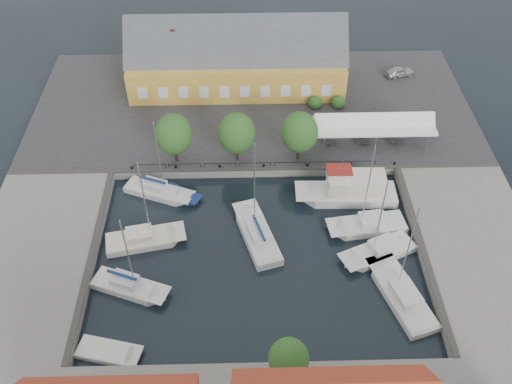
% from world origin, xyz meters
% --- Properties ---
extents(ground, '(140.00, 140.00, 0.00)m').
position_xyz_m(ground, '(0.00, 0.00, 0.00)').
color(ground, black).
rests_on(ground, ground).
extents(north_quay, '(56.00, 26.00, 1.00)m').
position_xyz_m(north_quay, '(0.00, 23.00, 0.50)').
color(north_quay, '#2D2D30').
rests_on(north_quay, ground).
extents(west_quay, '(12.00, 24.00, 1.00)m').
position_xyz_m(west_quay, '(-22.00, -2.00, 0.50)').
color(west_quay, slate).
rests_on(west_quay, ground).
extents(east_quay, '(12.00, 24.00, 1.00)m').
position_xyz_m(east_quay, '(22.00, -2.00, 0.50)').
color(east_quay, slate).
rests_on(east_quay, ground).
extents(quay_edge_fittings, '(56.00, 24.72, 0.40)m').
position_xyz_m(quay_edge_fittings, '(0.02, 4.75, 1.06)').
color(quay_edge_fittings, '#383533').
rests_on(quay_edge_fittings, north_quay).
extents(warehouse, '(28.56, 14.00, 9.55)m').
position_xyz_m(warehouse, '(-2.60, 28.36, 4.43)').
color(warehouse, gold).
rests_on(warehouse, north_quay).
extents(tent_canopy, '(14.00, 4.00, 2.83)m').
position_xyz_m(tent_canopy, '(14.00, 14.50, 3.68)').
color(tent_canopy, white).
rests_on(tent_canopy, north_quay).
extents(quay_trees, '(18.20, 4.20, 6.30)m').
position_xyz_m(quay_trees, '(-2.00, 12.00, 4.88)').
color(quay_trees, black).
rests_on(quay_trees, north_quay).
extents(car_silver, '(4.29, 2.65, 1.36)m').
position_xyz_m(car_silver, '(20.42, 29.36, 1.68)').
color(car_silver, '#B1B5B9').
rests_on(car_silver, north_quay).
extents(car_red, '(2.21, 3.92, 1.22)m').
position_xyz_m(car_red, '(-2.39, 16.56, 1.61)').
color(car_red, '#521512').
rests_on(car_red, north_quay).
extents(center_sailboat, '(5.13, 9.30, 12.41)m').
position_xyz_m(center_sailboat, '(0.01, 0.66, 0.36)').
color(center_sailboat, silver).
rests_on(center_sailboat, ground).
extents(trawler, '(11.28, 3.56, 5.00)m').
position_xyz_m(trawler, '(10.30, 6.39, 1.02)').
color(trawler, silver).
rests_on(trawler, ground).
extents(east_boat_a, '(8.57, 3.84, 11.75)m').
position_xyz_m(east_boat_a, '(11.62, 1.84, 0.26)').
color(east_boat_a, silver).
rests_on(east_boat_a, ground).
extents(east_boat_b, '(8.24, 5.54, 10.92)m').
position_xyz_m(east_boat_b, '(12.09, -1.74, 0.26)').
color(east_boat_b, silver).
rests_on(east_boat_b, ground).
extents(east_boat_c, '(5.58, 9.69, 11.83)m').
position_xyz_m(east_boat_c, '(13.27, -7.13, 0.26)').
color(east_boat_c, silver).
rests_on(east_boat_c, ground).
extents(west_boat_a, '(8.16, 5.02, 10.68)m').
position_xyz_m(west_boat_a, '(-10.86, 7.56, 0.27)').
color(west_boat_a, silver).
rests_on(west_boat_a, ground).
extents(west_boat_b, '(8.43, 4.29, 11.10)m').
position_xyz_m(west_boat_b, '(-11.59, 0.47, 0.26)').
color(west_boat_b, silver).
rests_on(west_boat_b, ground).
extents(west_boat_d, '(7.85, 4.87, 10.33)m').
position_xyz_m(west_boat_d, '(-12.29, -5.45, 0.27)').
color(west_boat_d, silver).
rests_on(west_boat_d, ground).
extents(launch_sw, '(5.94, 3.39, 0.98)m').
position_xyz_m(launch_sw, '(-13.16, -12.23, 0.09)').
color(launch_sw, silver).
rests_on(launch_sw, ground).
extents(launch_nw, '(4.78, 3.89, 0.88)m').
position_xyz_m(launch_nw, '(-8.23, 7.10, 0.09)').
color(launch_nw, navy).
rests_on(launch_nw, ground).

